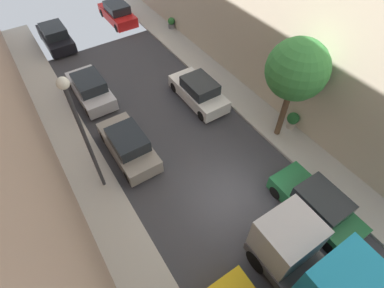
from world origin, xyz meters
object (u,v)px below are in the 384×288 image
object	(u,v)px
parked_car_right_2	(199,91)
potted_plant_1	(293,120)
parked_car_left_3	(128,145)
parked_car_left_4	(91,89)
street_tree_1	(297,70)
parked_car_right_3	(117,13)
lamp_post	(80,125)
parked_car_right_1	(317,205)
potted_plant_2	(171,23)
parked_car_left_5	(55,37)

from	to	relation	value
parked_car_right_2	potted_plant_1	size ratio (longest dim) A/B	4.26
parked_car_left_3	parked_car_left_4	xyz separation A→B (m)	(0.00, 5.42, 0.00)
parked_car_left_4	potted_plant_1	xyz separation A→B (m)	(8.41, -8.68, -0.02)
parked_car_left_3	street_tree_1	distance (m)	8.85
potted_plant_1	parked_car_right_3	bearing A→B (deg)	100.10
parked_car_right_2	lamp_post	distance (m)	8.52
parked_car_left_3	parked_car_left_4	size ratio (longest dim) A/B	1.00
parked_car_right_1	potted_plant_2	bearing A→B (deg)	80.21
parked_car_right_1	street_tree_1	world-z (taller)	street_tree_1
lamp_post	parked_car_right_3	bearing A→B (deg)	63.68
parked_car_right_3	street_tree_1	xyz separation A→B (m)	(2.05, -16.83, 3.57)
lamp_post	parked_car_left_5	bearing A→B (deg)	82.18
parked_car_left_5	street_tree_1	bearing A→B (deg)	-64.93
parked_car_left_3	parked_car_right_3	size ratio (longest dim) A/B	1.00
parked_car_left_3	parked_car_right_1	world-z (taller)	same
parked_car_left_4	potted_plant_2	size ratio (longest dim) A/B	4.96
parked_car_right_1	street_tree_1	size ratio (longest dim) A/B	0.75
parked_car_right_1	parked_car_right_2	world-z (taller)	same
parked_car_right_1	parked_car_left_3	bearing A→B (deg)	125.27
parked_car_right_1	potted_plant_1	xyz separation A→B (m)	(3.01, 4.37, -0.02)
parked_car_right_3	parked_car_left_4	bearing A→B (deg)	-123.29
parked_car_right_2	street_tree_1	distance (m)	6.30
parked_car_left_4	potted_plant_1	bearing A→B (deg)	-45.91
parked_car_left_4	parked_car_left_5	bearing A→B (deg)	90.00
parked_car_left_4	parked_car_left_5	distance (m)	7.31
parked_car_left_3	parked_car_right_2	size ratio (longest dim) A/B	1.00
parked_car_right_1	lamp_post	bearing A→B (deg)	138.25
parked_car_left_4	street_tree_1	xyz separation A→B (m)	(7.45, -8.61, 3.57)
street_tree_1	parked_car_right_3	bearing A→B (deg)	96.93
parked_car_left_3	parked_car_right_2	distance (m)	5.62
parked_car_right_3	street_tree_1	bearing A→B (deg)	-83.07
parked_car_right_3	potted_plant_2	bearing A→B (deg)	-49.72
parked_car_left_3	lamp_post	distance (m)	4.10
parked_car_left_4	street_tree_1	world-z (taller)	street_tree_1
parked_car_right_1	potted_plant_2	distance (m)	17.94
parked_car_left_3	potted_plant_2	world-z (taller)	parked_car_left_3
street_tree_1	parked_car_right_2	bearing A→B (deg)	113.22
street_tree_1	potted_plant_1	bearing A→B (deg)	-4.28
parked_car_right_2	parked_car_right_3	bearing A→B (deg)	90.00
parked_car_left_3	parked_car_right_2	world-z (taller)	same
parked_car_left_5	potted_plant_2	distance (m)	8.87
parked_car_left_4	potted_plant_2	xyz separation A→B (m)	(8.45, 4.63, -0.13)
parked_car_left_4	lamp_post	world-z (taller)	lamp_post
parked_car_left_3	potted_plant_1	bearing A→B (deg)	-21.23
parked_car_right_1	potted_plant_2	xyz separation A→B (m)	(3.05, 17.67, -0.13)
parked_car_right_3	potted_plant_1	bearing A→B (deg)	-79.90
parked_car_left_4	lamp_post	bearing A→B (deg)	-106.21
parked_car_right_3	potted_plant_1	size ratio (longest dim) A/B	4.26
parked_car_left_5	parked_car_left_4	bearing A→B (deg)	-90.00
parked_car_right_1	potted_plant_1	size ratio (longest dim) A/B	4.26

